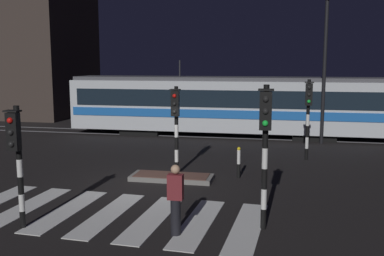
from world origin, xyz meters
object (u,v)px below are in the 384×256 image
(traffic_light_corner_near_right, at_px, (265,136))
(traffic_light_median_centre, at_px, (176,117))
(traffic_light_corner_far_right, at_px, (308,107))
(tram, at_px, (226,104))
(bollard_island_edge, at_px, (239,162))
(pedestrian_waiting_at_kerb, at_px, (176,200))
(street_lamp_trackside_right, at_px, (326,43))
(traffic_light_kerb_mid_left, at_px, (16,149))

(traffic_light_corner_near_right, bearing_deg, traffic_light_median_centre, 124.82)
(traffic_light_median_centre, height_order, traffic_light_corner_far_right, traffic_light_corner_far_right)
(tram, height_order, bollard_island_edge, tram)
(tram, distance_m, pedestrian_waiting_at_kerb, 14.50)
(street_lamp_trackside_right, relative_size, bollard_island_edge, 7.10)
(traffic_light_kerb_mid_left, relative_size, pedestrian_waiting_at_kerb, 1.78)
(traffic_light_corner_near_right, height_order, tram, tram)
(pedestrian_waiting_at_kerb, height_order, bollard_island_edge, pedestrian_waiting_at_kerb)
(traffic_light_kerb_mid_left, xyz_separation_m, tram, (3.12, 14.85, -0.25))
(traffic_light_corner_near_right, xyz_separation_m, tram, (-2.69, 13.71, -0.58))
(traffic_light_kerb_mid_left, relative_size, traffic_light_corner_far_right, 0.91)
(traffic_light_median_centre, bearing_deg, street_lamp_trackside_right, 52.22)
(tram, xyz_separation_m, bollard_island_edge, (1.61, -8.87, -1.19))
(traffic_light_median_centre, height_order, tram, tram)
(bollard_island_edge, bearing_deg, street_lamp_trackside_right, 64.92)
(traffic_light_median_centre, bearing_deg, traffic_light_corner_near_right, -55.18)
(bollard_island_edge, bearing_deg, tram, 100.30)
(tram, bearing_deg, bollard_island_edge, -79.70)
(traffic_light_corner_near_right, distance_m, pedestrian_waiting_at_kerb, 2.59)
(traffic_light_kerb_mid_left, distance_m, traffic_light_median_centre, 6.44)
(traffic_light_corner_far_right, bearing_deg, traffic_light_kerb_mid_left, -127.56)
(traffic_light_kerb_mid_left, distance_m, pedestrian_waiting_at_kerb, 3.99)
(traffic_light_corner_far_right, relative_size, pedestrian_waiting_at_kerb, 1.96)
(traffic_light_corner_near_right, height_order, street_lamp_trackside_right, street_lamp_trackside_right)
(traffic_light_median_centre, distance_m, street_lamp_trackside_right, 9.68)
(traffic_light_corner_far_right, height_order, pedestrian_waiting_at_kerb, traffic_light_corner_far_right)
(bollard_island_edge, bearing_deg, traffic_light_median_centre, -179.22)
(tram, relative_size, pedestrian_waiting_at_kerb, 10.13)
(traffic_light_kerb_mid_left, distance_m, bollard_island_edge, 7.76)
(traffic_light_corner_near_right, xyz_separation_m, bollard_island_edge, (-1.08, 4.83, -1.77))
(traffic_light_kerb_mid_left, xyz_separation_m, pedestrian_waiting_at_kerb, (3.81, 0.39, -1.12))
(traffic_light_median_centre, relative_size, street_lamp_trackside_right, 0.41)
(traffic_light_kerb_mid_left, relative_size, bollard_island_edge, 2.74)
(traffic_light_corner_near_right, distance_m, traffic_light_corner_far_right, 8.38)
(traffic_light_corner_far_right, bearing_deg, bollard_island_edge, -126.06)
(traffic_light_corner_far_right, bearing_deg, street_lamp_trackside_right, 76.64)
(traffic_light_corner_near_right, bearing_deg, pedestrian_waiting_at_kerb, -159.51)
(tram, relative_size, bollard_island_edge, 15.60)
(street_lamp_trackside_right, relative_size, tram, 0.45)
(traffic_light_median_centre, relative_size, traffic_light_corner_near_right, 0.91)
(traffic_light_median_centre, height_order, pedestrian_waiting_at_kerb, traffic_light_median_centre)
(street_lamp_trackside_right, distance_m, bollard_island_edge, 9.16)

